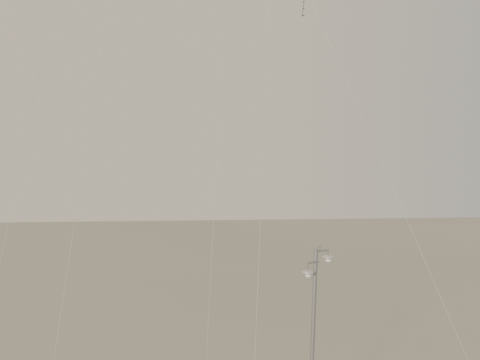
{
  "coord_description": "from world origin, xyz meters",
  "views": [
    {
      "loc": [
        -0.36,
        -23.03,
        13.46
      ],
      "look_at": [
        1.96,
        5.0,
        11.5
      ],
      "focal_mm": 50.0,
      "sensor_mm": 36.0,
      "label": 1
    }
  ],
  "objects": [
    {
      "name": "kite_4",
      "position": [
        7.67,
        8.77,
        15.32
      ],
      "size": [
        7.03,
        10.3,
        21.16
      ],
      "rotation": [
        0.0,
        0.0,
        1.78
      ],
      "color": "black",
      "rests_on": "ground"
    },
    {
      "name": "street_lamp",
      "position": [
        5.19,
        5.07,
        4.6
      ],
      "size": [
        1.5,
        1.03,
        8.63
      ],
      "color": "#909498",
      "rests_on": "ground"
    }
  ]
}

